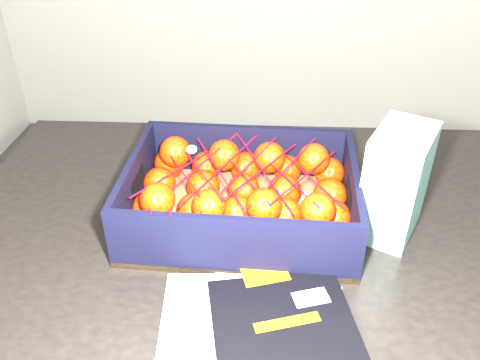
# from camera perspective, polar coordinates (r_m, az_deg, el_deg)

# --- Properties ---
(table) EXTENTS (1.24, 0.86, 0.75)m
(table) POSITION_cam_1_polar(r_m,az_deg,el_deg) (1.04, 2.94, -9.18)
(table) COLOR black
(table) RESTS_ON ground
(magazine_stack) EXTENTS (0.34, 0.34, 0.02)m
(magazine_stack) POSITION_cam_1_polar(r_m,az_deg,el_deg) (0.76, 2.53, -18.20)
(magazine_stack) COLOR silver
(magazine_stack) RESTS_ON table
(produce_crate) EXTENTS (0.42, 0.31, 0.12)m
(produce_crate) POSITION_cam_1_polar(r_m,az_deg,el_deg) (0.96, 0.17, -2.63)
(produce_crate) COLOR brown
(produce_crate) RESTS_ON table
(clementine_heap) EXTENTS (0.40, 0.30, 0.11)m
(clementine_heap) POSITION_cam_1_polar(r_m,az_deg,el_deg) (0.95, -0.03, -1.61)
(clementine_heap) COLOR #FF2905
(clementine_heap) RESTS_ON produce_crate
(mesh_net) EXTENTS (0.35, 0.28, 0.09)m
(mesh_net) POSITION_cam_1_polar(r_m,az_deg,el_deg) (0.91, -0.34, 0.66)
(mesh_net) COLOR red
(mesh_net) RESTS_ON clementine_heap
(retail_carton) EXTENTS (0.14, 0.16, 0.21)m
(retail_carton) POSITION_cam_1_polar(r_m,az_deg,el_deg) (0.94, 17.10, -0.31)
(retail_carton) COLOR white
(retail_carton) RESTS_ON table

